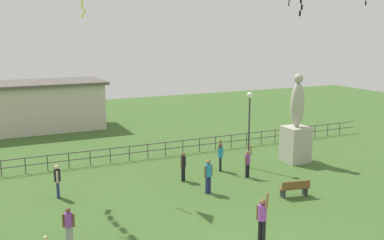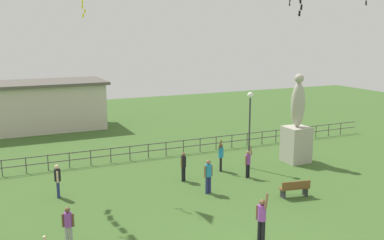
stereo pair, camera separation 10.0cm
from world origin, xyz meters
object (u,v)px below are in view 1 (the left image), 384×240
at_px(person_4, 248,162).
at_px(person_6, 220,155).
at_px(person_3, 57,179).
at_px(person_7, 262,217).
at_px(park_bench, 295,188).
at_px(person_2, 208,174).
at_px(lamppost, 249,113).
at_px(person_0, 183,165).
at_px(person_5, 69,224).
at_px(statue_monument, 296,132).

xyz_separation_m(person_4, person_6, (-0.80, 1.68, 0.06)).
bearing_deg(person_3, person_7, -51.69).
bearing_deg(person_6, park_bench, -75.95).
xyz_separation_m(person_2, person_3, (-6.92, 2.55, -0.04)).
bearing_deg(person_7, person_6, 71.62).
relative_size(park_bench, person_4, 0.86).
xyz_separation_m(lamppost, person_3, (-11.04, -0.25, -2.34)).
bearing_deg(person_4, person_6, 115.30).
distance_m(person_2, person_4, 3.34).
xyz_separation_m(person_2, person_4, (3.10, 1.26, -0.10)).
xyz_separation_m(person_4, person_7, (-3.62, -6.81, 0.11)).
distance_m(person_0, person_5, 8.53).
xyz_separation_m(person_0, person_5, (-6.92, -4.97, -0.04)).
distance_m(park_bench, person_4, 3.59).
xyz_separation_m(person_4, person_5, (-10.40, -4.01, -0.02)).
bearing_deg(person_0, person_4, -15.58).
height_order(person_3, person_6, person_6).
bearing_deg(person_2, person_0, 99.70).
relative_size(person_2, person_7, 0.86).
xyz_separation_m(lamppost, person_7, (-4.64, -8.35, -2.28)).
height_order(person_4, person_5, person_4).
distance_m(lamppost, person_5, 12.93).
xyz_separation_m(park_bench, person_6, (-1.30, 5.21, 0.50)).
relative_size(person_3, person_5, 1.09).
distance_m(person_4, person_7, 7.71).
distance_m(person_0, person_3, 6.55).
distance_m(lamppost, person_4, 3.02).
xyz_separation_m(lamppost, person_6, (-1.82, 0.14, -2.33)).
xyz_separation_m(person_0, person_3, (-6.54, 0.32, 0.05)).
bearing_deg(person_7, lamppost, 60.96).
bearing_deg(person_5, person_4, 21.07).
height_order(park_bench, person_4, person_4).
bearing_deg(person_0, person_6, 14.89).
relative_size(person_3, person_7, 0.82).
bearing_deg(person_5, person_2, 20.62).
distance_m(person_4, person_5, 11.15).
height_order(person_4, person_6, person_6).
height_order(lamppost, person_7, lamppost).
distance_m(lamppost, park_bench, 5.83).
bearing_deg(lamppost, person_6, 175.62).
bearing_deg(person_2, person_4, 22.10).
bearing_deg(person_7, person_4, 62.03).
height_order(lamppost, person_3, lamppost).
distance_m(park_bench, person_5, 10.93).
xyz_separation_m(lamppost, person_5, (-11.42, -5.55, -2.42)).
bearing_deg(person_6, person_3, -177.59).
bearing_deg(lamppost, person_7, -119.04).
bearing_deg(park_bench, person_5, -177.48).
bearing_deg(person_4, person_3, 172.64).
xyz_separation_m(statue_monument, person_0, (-7.84, -0.43, -1.01)).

